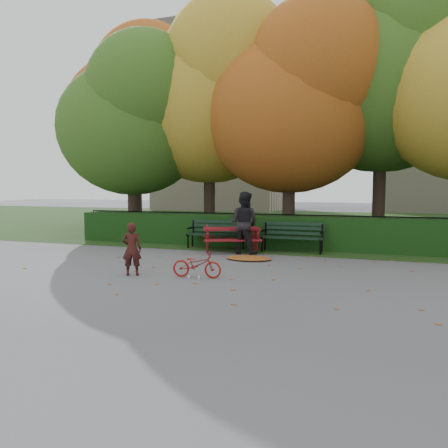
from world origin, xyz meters
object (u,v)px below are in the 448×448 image
(tree_d, at_px, (395,67))
(tree_c, at_px, (298,101))
(bicycle, at_px, (197,264))
(tree_a, at_px, (136,117))
(tree_b, at_px, (215,95))
(bench_right, at_px, (292,235))
(adult, at_px, (244,223))
(picnic_table, at_px, (231,233))
(child, at_px, (132,249))
(tree_f, at_px, (140,106))
(bench_left, at_px, (216,232))

(tree_d, bearing_deg, tree_c, -157.39)
(bicycle, bearing_deg, tree_a, 33.41)
(tree_b, distance_m, bench_right, 6.76)
(tree_a, distance_m, bench_right, 7.69)
(bicycle, bearing_deg, adult, -6.04)
(tree_a, distance_m, tree_b, 3.11)
(picnic_table, distance_m, child, 4.14)
(bench_right, bearing_deg, child, -120.83)
(tree_d, bearing_deg, tree_f, 169.67)
(tree_b, height_order, picnic_table, tree_b)
(tree_c, bearing_deg, tree_a, -176.35)
(tree_b, xyz_separation_m, adult, (2.29, -3.85, -4.51))
(tree_d, bearing_deg, bicycle, -117.42)
(bicycle, bearing_deg, bench_left, 9.01)
(tree_f, bearing_deg, tree_b, -27.99)
(picnic_table, bearing_deg, bench_right, -6.56)
(bench_right, bearing_deg, tree_a, 163.39)
(tree_b, xyz_separation_m, child, (0.84, -7.57, -4.82))
(tree_b, xyz_separation_m, bicycle, (2.27, -7.32, -5.12))
(picnic_table, bearing_deg, tree_a, 129.78)
(bench_right, distance_m, adult, 1.54)
(bench_left, xyz_separation_m, bicycle, (1.13, -4.28, -0.24))
(child, bearing_deg, picnic_table, -126.26)
(bench_right, bearing_deg, bicycle, -106.54)
(tree_a, bearing_deg, picnic_table, -27.59)
(tree_a, bearing_deg, tree_b, 23.05)
(picnic_table, bearing_deg, child, -126.11)
(tree_b, distance_m, child, 9.02)
(tree_d, bearing_deg, adult, -132.98)
(tree_c, relative_size, child, 6.88)
(child, bearing_deg, tree_a, -83.56)
(tree_f, distance_m, bicycle, 13.19)
(tree_c, bearing_deg, adult, -107.91)
(tree_f, distance_m, adult, 10.58)
(child, bearing_deg, adult, -134.02)
(tree_f, bearing_deg, picnic_table, -42.91)
(bicycle, bearing_deg, bench_right, -22.31)
(tree_a, xyz_separation_m, tree_b, (2.74, 1.17, 0.88))
(tree_a, height_order, picnic_table, tree_a)
(tree_c, relative_size, picnic_table, 3.91)
(tree_c, bearing_deg, picnic_table, -118.08)
(tree_a, xyz_separation_m, tree_f, (-1.94, 3.66, 1.17))
(tree_a, relative_size, adult, 4.18)
(tree_b, bearing_deg, tree_f, 152.01)
(tree_a, distance_m, tree_d, 9.33)
(tree_a, bearing_deg, child, -60.77)
(child, xyz_separation_m, adult, (1.45, 3.73, 0.31))
(tree_d, xyz_separation_m, bicycle, (-4.05, -7.81, -5.70))
(tree_a, bearing_deg, tree_f, 117.98)
(tree_c, xyz_separation_m, tree_d, (3.04, 1.27, 1.16))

